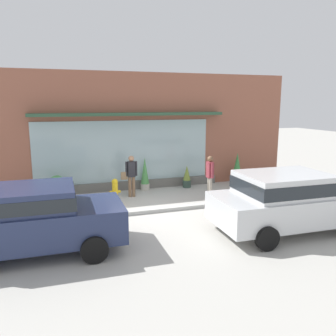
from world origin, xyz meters
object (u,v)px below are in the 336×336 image
object	(u,v)px
potted_plant_corner_tall	(237,169)
potted_plant_near_hydrant	(187,177)
potted_plant_window_left	(145,174)
fire_hydrant	(115,191)
pedestrian_passerby	(210,174)
parked_car_silver	(287,199)
pedestrian_with_handbag	(131,174)
parked_car_navy	(31,216)
potted_plant_trailing_edge	(57,187)

from	to	relation	value
potted_plant_corner_tall	potted_plant_near_hydrant	bearing A→B (deg)	177.75
potted_plant_window_left	potted_plant_corner_tall	distance (m)	4.08
fire_hydrant	potted_plant_near_hydrant	size ratio (longest dim) A/B	0.95
pedestrian_passerby	parked_car_silver	distance (m)	3.72
fire_hydrant	pedestrian_with_handbag	xyz separation A→B (m)	(0.72, 0.69, 0.46)
potted_plant_window_left	parked_car_silver	bearing A→B (deg)	-65.77
fire_hydrant	parked_car_navy	xyz separation A→B (m)	(-2.53, -3.44, 0.48)
pedestrian_passerby	potted_plant_near_hydrant	bearing A→B (deg)	7.11
parked_car_navy	potted_plant_near_hydrant	world-z (taller)	parked_car_navy
potted_plant_window_left	potted_plant_near_hydrant	bearing A→B (deg)	-5.41
parked_car_navy	potted_plant_window_left	bearing A→B (deg)	52.19
pedestrian_with_handbag	potted_plant_near_hydrant	world-z (taller)	pedestrian_with_handbag
pedestrian_passerby	potted_plant_trailing_edge	distance (m)	5.62
fire_hydrant	pedestrian_with_handbag	size ratio (longest dim) A/B	0.57
parked_car_silver	parked_car_navy	xyz separation A→B (m)	(-6.56, 0.66, -0.01)
potted_plant_window_left	potted_plant_corner_tall	xyz separation A→B (m)	(4.08, -0.26, 0.01)
parked_car_navy	potted_plant_trailing_edge	bearing A→B (deg)	83.51
potted_plant_window_left	potted_plant_trailing_edge	xyz separation A→B (m)	(-3.40, -0.33, -0.16)
fire_hydrant	pedestrian_with_handbag	bearing A→B (deg)	43.65
pedestrian_with_handbag	parked_car_navy	xyz separation A→B (m)	(-3.25, -4.13, 0.02)
pedestrian_passerby	potted_plant_near_hydrant	world-z (taller)	pedestrian_passerby
parked_car_navy	potted_plant_window_left	size ratio (longest dim) A/B	3.11
pedestrian_with_handbag	potted_plant_near_hydrant	xyz separation A→B (m)	(2.53, 0.70, -0.45)
parked_car_silver	potted_plant_trailing_edge	world-z (taller)	parked_car_silver
potted_plant_trailing_edge	potted_plant_near_hydrant	xyz separation A→B (m)	(5.17, 0.17, -0.03)
fire_hydrant	parked_car_silver	xyz separation A→B (m)	(4.03, -4.09, 0.48)
fire_hydrant	pedestrian_with_handbag	distance (m)	1.10
potted_plant_trailing_edge	potted_plant_corner_tall	world-z (taller)	potted_plant_corner_tall
potted_plant_trailing_edge	fire_hydrant	bearing A→B (deg)	-32.44
potted_plant_window_left	potted_plant_trailing_edge	size ratio (longest dim) A/B	1.49
fire_hydrant	potted_plant_near_hydrant	bearing A→B (deg)	23.10
potted_plant_corner_tall	pedestrian_with_handbag	bearing A→B (deg)	-172.87
potted_plant_corner_tall	parked_car_navy	bearing A→B (deg)	-149.67
fire_hydrant	potted_plant_corner_tall	world-z (taller)	potted_plant_corner_tall
fire_hydrant	pedestrian_passerby	size ratio (longest dim) A/B	0.56
potted_plant_trailing_edge	potted_plant_near_hydrant	bearing A→B (deg)	1.85
fire_hydrant	parked_car_silver	bearing A→B (deg)	-45.48
potted_plant_corner_tall	pedestrian_passerby	bearing A→B (deg)	-140.96
potted_plant_window_left	fire_hydrant	bearing A→B (deg)	-133.74
potted_plant_trailing_edge	potted_plant_corner_tall	xyz separation A→B (m)	(7.48, 0.08, 0.18)
fire_hydrant	pedestrian_with_handbag	world-z (taller)	pedestrian_with_handbag
fire_hydrant	parked_car_silver	distance (m)	5.76
fire_hydrant	potted_plant_trailing_edge	xyz separation A→B (m)	(-1.92, 1.22, 0.04)
potted_plant_window_left	potted_plant_near_hydrant	xyz separation A→B (m)	(1.76, -0.17, -0.19)
parked_car_navy	fire_hydrant	bearing A→B (deg)	54.66
parked_car_silver	potted_plant_window_left	size ratio (longest dim) A/B	3.22
fire_hydrant	potted_plant_window_left	distance (m)	2.16
fire_hydrant	potted_plant_near_hydrant	world-z (taller)	potted_plant_near_hydrant
parked_car_navy	potted_plant_trailing_edge	xyz separation A→B (m)	(0.61, 4.66, -0.44)
parked_car_silver	potted_plant_trailing_edge	size ratio (longest dim) A/B	4.80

